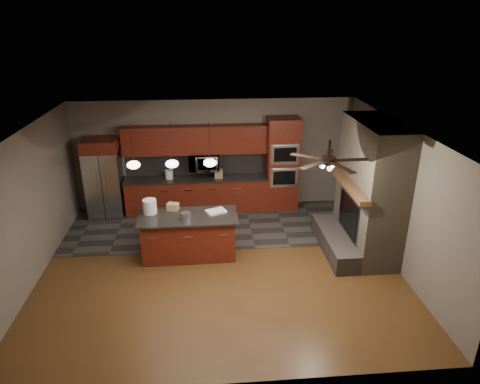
{
  "coord_description": "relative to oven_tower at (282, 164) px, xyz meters",
  "views": [
    {
      "loc": [
        -0.25,
        -7.41,
        4.69
      ],
      "look_at": [
        0.44,
        0.6,
        1.35
      ],
      "focal_mm": 32.0,
      "sensor_mm": 36.0,
      "label": 1
    }
  ],
  "objects": [
    {
      "name": "left_wall",
      "position": [
        -5.2,
        -2.69,
        0.21
      ],
      "size": [
        0.02,
        6.0,
        2.8
      ],
      "primitive_type": "cube",
      "color": "#696054",
      "rests_on": "ground"
    },
    {
      "name": "oven_tower",
      "position": [
        0.0,
        0.0,
        0.0
      ],
      "size": [
        0.8,
        0.63,
        2.38
      ],
      "color": "#5E2211",
      "rests_on": "ground"
    },
    {
      "name": "microwave",
      "position": [
        -1.98,
        0.06,
        0.11
      ],
      "size": [
        0.73,
        0.41,
        0.5
      ],
      "primitive_type": "imported",
      "color": "silver",
      "rests_on": "back_cabinetry"
    },
    {
      "name": "back_wall",
      "position": [
        -1.7,
        0.31,
        0.21
      ],
      "size": [
        7.0,
        0.02,
        2.8
      ],
      "primitive_type": "cube",
      "color": "#696054",
      "rests_on": "ground"
    },
    {
      "name": "ceiling_fan",
      "position": [
        0.1,
        -3.49,
        1.27
      ],
      "size": [
        1.27,
        1.33,
        0.41
      ],
      "color": "black",
      "rests_on": "ceiling"
    },
    {
      "name": "pendant_right",
      "position": [
        -1.85,
        -1.99,
        0.77
      ],
      "size": [
        0.26,
        0.26,
        0.92
      ],
      "color": "black",
      "rests_on": "ceiling"
    },
    {
      "name": "white_bucket",
      "position": [
        -3.1,
        -2.03,
        -0.12
      ],
      "size": [
        0.37,
        0.37,
        0.3
      ],
      "primitive_type": "cylinder",
      "rotation": [
        0.0,
        0.0,
        0.42
      ],
      "color": "white",
      "rests_on": "kitchen_island"
    },
    {
      "name": "counter_box",
      "position": [
        -1.61,
        -0.04,
        -0.18
      ],
      "size": [
        0.21,
        0.17,
        0.22
      ],
      "primitive_type": "cube",
      "rotation": [
        0.0,
        0.0,
        -0.11
      ],
      "color": "#96744D",
      "rests_on": "back_cabinetry"
    },
    {
      "name": "refrigerator",
      "position": [
        -4.42,
        -0.07,
        -0.2
      ],
      "size": [
        0.84,
        0.75,
        1.98
      ],
      "color": "silver",
      "rests_on": "ground"
    },
    {
      "name": "cardboard_box",
      "position": [
        -2.65,
        -1.92,
        -0.2
      ],
      "size": [
        0.27,
        0.22,
        0.15
      ],
      "primitive_type": "cube",
      "rotation": [
        0.0,
        0.0,
        -0.28
      ],
      "color": "tan",
      "rests_on": "kitchen_island"
    },
    {
      "name": "paint_tray",
      "position": [
        -1.76,
        -2.1,
        -0.25
      ],
      "size": [
        0.46,
        0.4,
        0.04
      ],
      "primitive_type": "cube",
      "rotation": [
        0.0,
        0.0,
        0.4
      ],
      "color": "white",
      "rests_on": "kitchen_island"
    },
    {
      "name": "slate_tile_patch",
      "position": [
        -1.7,
        -0.89,
        -1.19
      ],
      "size": [
        7.0,
        2.4,
        0.01
      ],
      "primitive_type": "cube",
      "color": "#393733",
      "rests_on": "ground"
    },
    {
      "name": "paint_can",
      "position": [
        -2.36,
        -2.38,
        -0.2
      ],
      "size": [
        0.25,
        0.25,
        0.14
      ],
      "primitive_type": "cylinder",
      "rotation": [
        0.0,
        0.0,
        -0.24
      ],
      "color": "#B5B5BA",
      "rests_on": "kitchen_island"
    },
    {
      "name": "counter_bucket",
      "position": [
        -2.85,
        0.01,
        -0.18
      ],
      "size": [
        0.24,
        0.24,
        0.22
      ],
      "primitive_type": "cylinder",
      "rotation": [
        0.0,
        0.0,
        0.29
      ],
      "color": "silver",
      "rests_on": "back_cabinetry"
    },
    {
      "name": "kitchen_island",
      "position": [
        -2.33,
        -2.23,
        -0.73
      ],
      "size": [
        2.03,
        0.94,
        0.92
      ],
      "rotation": [
        0.0,
        0.0,
        0.01
      ],
      "color": "#5E2211",
      "rests_on": "ground"
    },
    {
      "name": "right_wall",
      "position": [
        1.8,
        -2.69,
        0.21
      ],
      "size": [
        0.02,
        6.0,
        2.8
      ],
      "primitive_type": "cube",
      "color": "#696054",
      "rests_on": "ground"
    },
    {
      "name": "back_cabinetry",
      "position": [
        -2.18,
        0.05,
        -0.3
      ],
      "size": [
        3.59,
        0.64,
        2.2
      ],
      "color": "#5E2211",
      "rests_on": "ground"
    },
    {
      "name": "pendant_center",
      "position": [
        -2.6,
        -1.99,
        0.77
      ],
      "size": [
        0.26,
        0.26,
        0.92
      ],
      "color": "black",
      "rests_on": "ceiling"
    },
    {
      "name": "ground",
      "position": [
        -1.7,
        -2.69,
        -1.19
      ],
      "size": [
        7.0,
        7.0,
        0.0
      ],
      "primitive_type": "plane",
      "color": "brown",
      "rests_on": "ground"
    },
    {
      "name": "ceiling",
      "position": [
        -1.7,
        -2.69,
        1.61
      ],
      "size": [
        7.0,
        6.0,
        0.02
      ],
      "primitive_type": "cube",
      "color": "white",
      "rests_on": "back_wall"
    },
    {
      "name": "pendant_left",
      "position": [
        -3.35,
        -1.99,
        0.77
      ],
      "size": [
        0.26,
        0.26,
        0.92
      ],
      "color": "black",
      "rests_on": "ceiling"
    },
    {
      "name": "fireplace_column",
      "position": [
        1.34,
        -2.29,
        0.11
      ],
      "size": [
        1.3,
        2.1,
        2.8
      ],
      "color": "#6F634F",
      "rests_on": "ground"
    }
  ]
}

